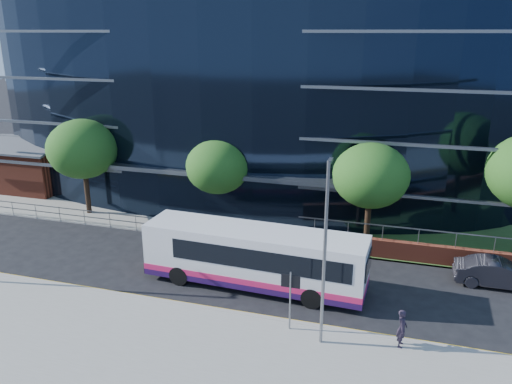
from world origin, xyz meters
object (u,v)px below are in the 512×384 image
(tree_far_a, at_px, (83,149))
(parked_car, at_px, (498,273))
(pedestrian, at_px, (402,328))
(brick_pavilion, at_px, (27,164))
(tree_far_b, at_px, (218,167))
(street_sign, at_px, (290,289))
(city_bus, at_px, (256,257))
(tree_far_c, at_px, (371,176))
(streetlight_east, at_px, (325,250))

(tree_far_a, distance_m, parked_car, 27.58)
(parked_car, xyz_separation_m, pedestrian, (-4.78, -7.13, 0.27))
(tree_far_a, bearing_deg, brick_pavilion, 153.45)
(tree_far_b, xyz_separation_m, pedestrian, (12.28, -11.00, -3.22))
(street_sign, bearing_deg, tree_far_b, 124.08)
(city_bus, height_order, pedestrian, city_bus)
(pedestrian, bearing_deg, tree_far_b, 52.02)
(parked_car, bearing_deg, tree_far_b, 76.96)
(tree_far_a, bearing_deg, tree_far_c, 0.00)
(city_bus, bearing_deg, parked_car, 19.04)
(parked_car, bearing_deg, brick_pavilion, 77.43)
(street_sign, height_order, tree_far_a, tree_far_a)
(parked_car, bearing_deg, streetlight_east, 133.83)
(streetlight_east, bearing_deg, tree_far_a, 149.54)
(tree_far_c, relative_size, streetlight_east, 0.81)
(street_sign, distance_m, parked_car, 12.06)
(streetlight_east, xyz_separation_m, parked_car, (8.06, 7.80, -3.71))
(city_bus, bearing_deg, tree_far_a, 157.26)
(street_sign, height_order, streetlight_east, streetlight_east)
(tree_far_c, distance_m, pedestrian, 11.31)
(tree_far_a, bearing_deg, pedestrian, -25.23)
(street_sign, xyz_separation_m, tree_far_c, (2.50, 10.59, 2.39))
(brick_pavilion, distance_m, parked_car, 36.93)
(tree_far_b, height_order, parked_car, tree_far_b)
(tree_far_b, bearing_deg, parked_car, -12.78)
(tree_far_a, xyz_separation_m, tree_far_c, (20.00, 0.00, -0.33))
(tree_far_b, relative_size, city_bus, 0.51)
(city_bus, height_order, parked_car, city_bus)
(street_sign, relative_size, tree_far_a, 0.40)
(tree_far_a, relative_size, city_bus, 0.59)
(tree_far_a, height_order, tree_far_b, tree_far_a)
(pedestrian, bearing_deg, parked_car, -29.95)
(streetlight_east, relative_size, city_bus, 0.68)
(tree_far_b, xyz_separation_m, streetlight_east, (9.00, -11.67, 0.23))
(tree_far_a, height_order, pedestrian, tree_far_a)
(streetlight_east, height_order, parked_car, streetlight_east)
(tree_far_a, bearing_deg, streetlight_east, -30.46)
(tree_far_a, distance_m, streetlight_east, 22.05)
(brick_pavilion, height_order, tree_far_a, tree_far_a)
(tree_far_c, height_order, city_bus, tree_far_c)
(tree_far_c, bearing_deg, tree_far_a, 180.00)
(streetlight_east, distance_m, pedestrian, 4.81)
(tree_far_c, bearing_deg, tree_far_b, 177.14)
(street_sign, relative_size, streetlight_east, 0.35)
(tree_far_a, distance_m, tree_far_c, 20.00)
(city_bus, xyz_separation_m, pedestrian, (7.41, -3.50, -0.68))
(tree_far_a, xyz_separation_m, tree_far_b, (10.00, 0.50, -0.65))
(brick_pavilion, bearing_deg, street_sign, -29.65)
(brick_pavilion, distance_m, tree_far_b, 19.55)
(street_sign, relative_size, pedestrian, 1.66)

